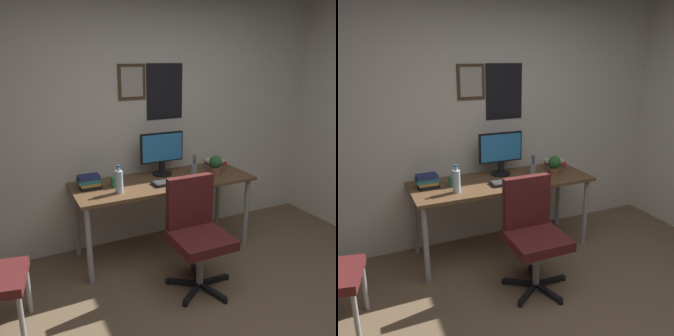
{
  "view_description": "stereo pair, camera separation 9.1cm",
  "coord_description": "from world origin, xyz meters",
  "views": [
    {
      "loc": [
        -1.31,
        -1.22,
        1.88
      ],
      "look_at": [
        0.07,
        1.64,
        0.9
      ],
      "focal_mm": 37.84,
      "sensor_mm": 36.0,
      "label": 1
    },
    {
      "loc": [
        -1.22,
        -1.26,
        1.88
      ],
      "look_at": [
        0.07,
        1.64,
        0.9
      ],
      "focal_mm": 37.84,
      "sensor_mm": 36.0,
      "label": 2
    }
  ],
  "objects": [
    {
      "name": "wall_back",
      "position": [
        0.0,
        2.15,
        1.3
      ],
      "size": [
        4.4,
        0.1,
        2.6
      ],
      "color": "silver",
      "rests_on": "ground_plane"
    },
    {
      "name": "desk",
      "position": [
        0.07,
        1.74,
        0.67
      ],
      "size": [
        1.76,
        0.65,
        0.75
      ],
      "color": "brown",
      "rests_on": "ground_plane"
    },
    {
      "name": "office_chair",
      "position": [
        0.07,
        1.09,
        0.53
      ],
      "size": [
        0.55,
        0.57,
        0.95
      ],
      "color": "#591E1E",
      "rests_on": "ground_plane"
    },
    {
      "name": "monitor",
      "position": [
        0.13,
        1.91,
        0.99
      ],
      "size": [
        0.46,
        0.2,
        0.43
      ],
      "color": "black",
      "rests_on": "desk"
    },
    {
      "name": "keyboard",
      "position": [
        0.13,
        1.63,
        0.77
      ],
      "size": [
        0.43,
        0.15,
        0.03
      ],
      "color": "black",
      "rests_on": "desk"
    },
    {
      "name": "computer_mouse",
      "position": [
        0.43,
        1.62,
        0.77
      ],
      "size": [
        0.06,
        0.11,
        0.04
      ],
      "color": "black",
      "rests_on": "desk"
    },
    {
      "name": "water_bottle",
      "position": [
        -0.43,
        1.6,
        0.86
      ],
      "size": [
        0.07,
        0.07,
        0.25
      ],
      "color": "silver",
      "rests_on": "desk"
    },
    {
      "name": "coffee_mug_near",
      "position": [
        -0.41,
        1.77,
        0.8
      ],
      "size": [
        0.12,
        0.08,
        0.09
      ],
      "color": "#2D8C59",
      "rests_on": "desk"
    },
    {
      "name": "potted_plant",
      "position": [
        0.62,
        1.69,
        0.86
      ],
      "size": [
        0.13,
        0.13,
        0.2
      ],
      "color": "brown",
      "rests_on": "desk"
    },
    {
      "name": "pen_cup",
      "position": [
        0.44,
        1.81,
        0.81
      ],
      "size": [
        0.07,
        0.07,
        0.2
      ],
      "color": "#9EA0A5",
      "rests_on": "desk"
    },
    {
      "name": "book_stack_left",
      "position": [
        -0.64,
        1.82,
        0.82
      ],
      "size": [
        0.2,
        0.15,
        0.12
      ],
      "color": "black",
      "rests_on": "desk"
    },
    {
      "name": "book_stack_right",
      "position": [
        0.75,
        1.89,
        0.8
      ],
      "size": [
        0.21,
        0.17,
        0.09
      ],
      "color": "gray",
      "rests_on": "desk"
    }
  ]
}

